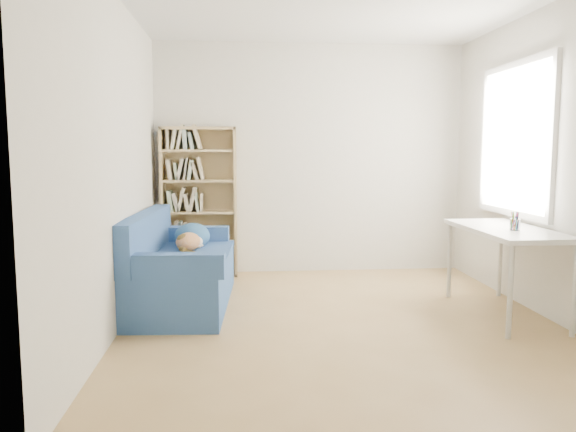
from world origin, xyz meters
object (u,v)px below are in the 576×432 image
Objects in this scene: sofa at (179,270)px; pen_cup at (515,223)px; bookshelf at (199,208)px; desk at (506,236)px.

pen_cup is at bearing -11.09° from sofa.
sofa is 1.06× the size of bookshelf.
pen_cup is (0.00, -0.14, 0.13)m from desk.
desk is 8.28× the size of pen_cup.
sofa is 11.07× the size of pen_cup.
bookshelf is (0.11, 1.19, 0.44)m from sofa.
sofa is 2.92m from pen_cup.
sofa is at bearing 168.43° from desk.
pen_cup is at bearing -35.35° from bookshelf.
bookshelf is at bearing 146.69° from desk.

